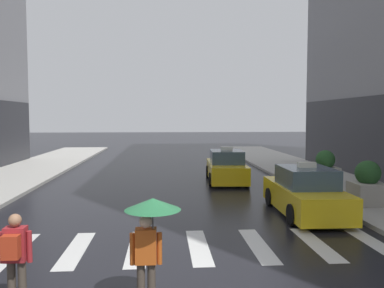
# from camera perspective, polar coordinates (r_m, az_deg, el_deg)

# --- Properties ---
(crosswalk_markings) EXTENTS (11.30, 2.80, 0.01)m
(crosswalk_markings) POSITION_cam_1_polar(r_m,az_deg,el_deg) (10.32, -3.44, -14.77)
(crosswalk_markings) COLOR silver
(crosswalk_markings) RESTS_ON ground
(taxi_lead) EXTENTS (1.99, 4.57, 1.80)m
(taxi_lead) POSITION_cam_1_polar(r_m,az_deg,el_deg) (13.97, 16.16, -6.91)
(taxi_lead) COLOR yellow
(taxi_lead) RESTS_ON ground
(taxi_second) EXTENTS (2.13, 4.63, 1.80)m
(taxi_second) POSITION_cam_1_polar(r_m,az_deg,el_deg) (20.20, 5.02, -3.45)
(taxi_second) COLOR yellow
(taxi_second) RESTS_ON ground
(pedestrian_with_umbrella) EXTENTS (0.96, 0.96, 1.94)m
(pedestrian_with_umbrella) POSITION_cam_1_polar(r_m,az_deg,el_deg) (6.82, -6.09, -11.35)
(pedestrian_with_umbrella) COLOR #473D33
(pedestrian_with_umbrella) RESTS_ON ground
(pedestrian_with_backpack) EXTENTS (0.55, 0.43, 1.65)m
(pedestrian_with_backpack) POSITION_cam_1_polar(r_m,az_deg,el_deg) (7.63, -24.34, -14.28)
(pedestrian_with_backpack) COLOR #473D33
(pedestrian_with_backpack) RESTS_ON ground
(planter_near_corner) EXTENTS (1.10, 1.10, 1.60)m
(planter_near_corner) POSITION_cam_1_polar(r_m,az_deg,el_deg) (15.59, 24.18, -5.42)
(planter_near_corner) COLOR #A8A399
(planter_near_corner) RESTS_ON curb_right
(planter_mid_block) EXTENTS (1.10, 1.10, 1.60)m
(planter_mid_block) POSITION_cam_1_polar(r_m,az_deg,el_deg) (19.68, 18.82, -3.41)
(planter_mid_block) COLOR #A8A399
(planter_mid_block) RESTS_ON curb_right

